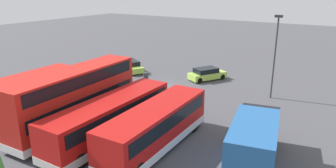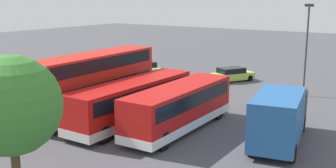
# 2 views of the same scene
# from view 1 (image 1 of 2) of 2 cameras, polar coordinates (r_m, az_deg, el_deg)

# --- Properties ---
(ground_plane) EXTENTS (140.00, 140.00, 0.00)m
(ground_plane) POSITION_cam_1_polar(r_m,az_deg,el_deg) (34.10, -1.09, -0.50)
(ground_plane) COLOR #47474C
(bus_single_deck_near_end) EXTENTS (2.84, 10.15, 2.95)m
(bus_single_deck_near_end) POSITION_cam_1_polar(r_m,az_deg,el_deg) (20.96, -2.24, -7.68)
(bus_single_deck_near_end) COLOR #B71411
(bus_single_deck_near_end) RESTS_ON ground
(bus_single_deck_second) EXTENTS (2.67, 11.23, 2.95)m
(bus_single_deck_second) POSITION_cam_1_polar(r_m,az_deg,el_deg) (22.63, -10.38, -5.99)
(bus_single_deck_second) COLOR #B71411
(bus_single_deck_second) RESTS_ON ground
(bus_double_decker_third) EXTENTS (3.05, 11.63, 4.55)m
(bus_double_decker_third) POSITION_cam_1_polar(r_m,az_deg,el_deg) (24.87, -16.65, -2.23)
(bus_double_decker_third) COLOR red
(bus_double_decker_third) RESTS_ON ground
(bus_single_deck_fourth) EXTENTS (3.13, 10.65, 2.95)m
(bus_single_deck_fourth) POSITION_cam_1_polar(r_m,az_deg,el_deg) (27.63, -20.70, -2.50)
(bus_single_deck_fourth) COLOR #A51919
(bus_single_deck_fourth) RESTS_ON ground
(bus_single_deck_fifth) EXTENTS (2.82, 10.78, 2.95)m
(bus_single_deck_fifth) POSITION_cam_1_polar(r_m,az_deg,el_deg) (30.40, -25.18, -1.27)
(bus_single_deck_fifth) COLOR red
(bus_single_deck_fifth) RESTS_ON ground
(box_truck_blue) EXTENTS (3.89, 7.84, 3.20)m
(box_truck_blue) POSITION_cam_1_polar(r_m,az_deg,el_deg) (19.53, 15.54, -10.06)
(box_truck_blue) COLOR #235999
(box_truck_blue) RESTS_ON ground
(car_hatchback_silver) EXTENTS (4.65, 3.76, 1.43)m
(car_hatchback_silver) POSITION_cam_1_polar(r_m,az_deg,el_deg) (40.32, -6.76, 3.26)
(car_hatchback_silver) COLOR #A5D14C
(car_hatchback_silver) RESTS_ON ground
(car_small_green) EXTENTS (3.76, 4.72, 1.43)m
(car_small_green) POSITION_cam_1_polar(r_m,az_deg,el_deg) (36.75, 7.13, 1.84)
(car_small_green) COLOR #A5D14C
(car_small_green) RESTS_ON ground
(lamp_post_tall) EXTENTS (0.70, 0.30, 8.03)m
(lamp_post_tall) POSITION_cam_1_polar(r_m,az_deg,el_deg) (31.17, 19.04, 5.75)
(lamp_post_tall) COLOR #38383D
(lamp_post_tall) RESTS_ON ground
(waste_bin_yellow) EXTENTS (0.60, 0.60, 0.95)m
(waste_bin_yellow) POSITION_cam_1_polar(r_m,az_deg,el_deg) (36.31, -4.10, 1.37)
(waste_bin_yellow) COLOR #333338
(waste_bin_yellow) RESTS_ON ground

